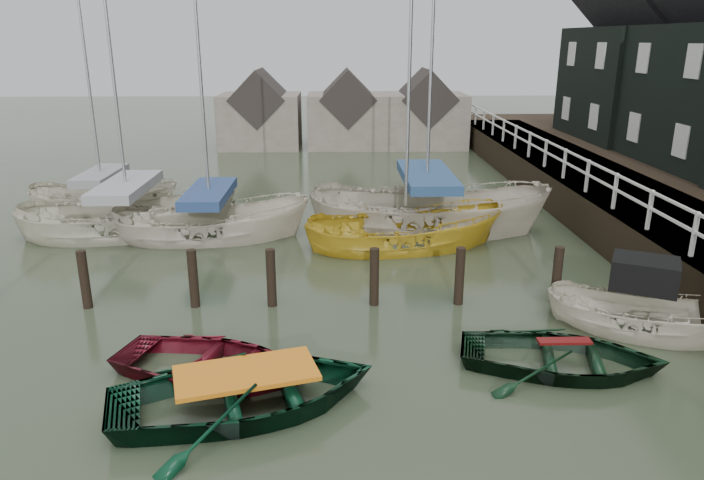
{
  "coord_description": "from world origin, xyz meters",
  "views": [
    {
      "loc": [
        0.33,
        -10.63,
        5.99
      ],
      "look_at": [
        0.7,
        3.65,
        1.4
      ],
      "focal_mm": 32.0,
      "sensor_mm": 36.0,
      "label": 1
    }
  ],
  "objects_px": {
    "rowboat_green": "(248,408)",
    "motorboat": "(641,328)",
    "rowboat_red": "(213,376)",
    "sailboat_a": "(131,232)",
    "sailboat_c": "(405,246)",
    "sailboat_d": "(425,227)",
    "sailboat_e": "(104,209)",
    "sailboat_b": "(212,236)",
    "rowboat_dkgreen": "(561,369)"
  },
  "relations": [
    {
      "from": "rowboat_green",
      "to": "motorboat",
      "type": "distance_m",
      "value": 8.44
    },
    {
      "from": "rowboat_red",
      "to": "sailboat_a",
      "type": "bearing_deg",
      "value": 42.32
    },
    {
      "from": "motorboat",
      "to": "sailboat_c",
      "type": "height_order",
      "value": "sailboat_c"
    },
    {
      "from": "rowboat_green",
      "to": "motorboat",
      "type": "xyz_separation_m",
      "value": [
        8.0,
        2.67,
        0.11
      ]
    },
    {
      "from": "sailboat_a",
      "to": "sailboat_d",
      "type": "bearing_deg",
      "value": -98.93
    },
    {
      "from": "rowboat_red",
      "to": "sailboat_e",
      "type": "bearing_deg",
      "value": 44.17
    },
    {
      "from": "sailboat_a",
      "to": "sailboat_d",
      "type": "height_order",
      "value": "sailboat_d"
    },
    {
      "from": "sailboat_a",
      "to": "motorboat",
      "type": "bearing_deg",
      "value": -130.43
    },
    {
      "from": "motorboat",
      "to": "sailboat_a",
      "type": "distance_m",
      "value": 15.07
    },
    {
      "from": "rowboat_red",
      "to": "motorboat",
      "type": "height_order",
      "value": "motorboat"
    },
    {
      "from": "sailboat_c",
      "to": "sailboat_e",
      "type": "distance_m",
      "value": 11.41
    },
    {
      "from": "rowboat_red",
      "to": "rowboat_green",
      "type": "bearing_deg",
      "value": -126.9
    },
    {
      "from": "rowboat_red",
      "to": "sailboat_c",
      "type": "bearing_deg",
      "value": -13.27
    },
    {
      "from": "sailboat_c",
      "to": "sailboat_b",
      "type": "bearing_deg",
      "value": 71.26
    },
    {
      "from": "sailboat_c",
      "to": "sailboat_a",
      "type": "bearing_deg",
      "value": 71.31
    },
    {
      "from": "sailboat_b",
      "to": "sailboat_c",
      "type": "distance_m",
      "value": 6.09
    },
    {
      "from": "rowboat_green",
      "to": "sailboat_a",
      "type": "relative_size",
      "value": 0.43
    },
    {
      "from": "rowboat_green",
      "to": "sailboat_e",
      "type": "height_order",
      "value": "sailboat_e"
    },
    {
      "from": "motorboat",
      "to": "sailboat_c",
      "type": "xyz_separation_m",
      "value": [
        -4.41,
        5.96,
        -0.1
      ]
    },
    {
      "from": "motorboat",
      "to": "sailboat_e",
      "type": "distance_m",
      "value": 18.18
    },
    {
      "from": "rowboat_green",
      "to": "sailboat_b",
      "type": "height_order",
      "value": "sailboat_b"
    },
    {
      "from": "motorboat",
      "to": "sailboat_a",
      "type": "relative_size",
      "value": 0.41
    },
    {
      "from": "motorboat",
      "to": "sailboat_b",
      "type": "height_order",
      "value": "sailboat_b"
    },
    {
      "from": "rowboat_red",
      "to": "sailboat_b",
      "type": "xyz_separation_m",
      "value": [
        -1.62,
        8.59,
        0.07
      ]
    },
    {
      "from": "rowboat_green",
      "to": "sailboat_c",
      "type": "bearing_deg",
      "value": -38.76
    },
    {
      "from": "rowboat_red",
      "to": "sailboat_c",
      "type": "xyz_separation_m",
      "value": [
        4.39,
        7.54,
        0.01
      ]
    },
    {
      "from": "rowboat_dkgreen",
      "to": "sailboat_b",
      "type": "xyz_separation_m",
      "value": [
        -8.2,
        8.48,
        0.07
      ]
    },
    {
      "from": "rowboat_green",
      "to": "rowboat_dkgreen",
      "type": "relative_size",
      "value": 1.19
    },
    {
      "from": "sailboat_b",
      "to": "rowboat_dkgreen",
      "type": "bearing_deg",
      "value": -141.25
    },
    {
      "from": "rowboat_green",
      "to": "rowboat_dkgreen",
      "type": "bearing_deg",
      "value": -94.51
    },
    {
      "from": "sailboat_b",
      "to": "rowboat_red",
      "type": "bearing_deg",
      "value": -174.65
    },
    {
      "from": "sailboat_a",
      "to": "sailboat_d",
      "type": "relative_size",
      "value": 0.78
    },
    {
      "from": "motorboat",
      "to": "sailboat_a",
      "type": "height_order",
      "value": "sailboat_a"
    },
    {
      "from": "rowboat_red",
      "to": "sailboat_a",
      "type": "height_order",
      "value": "sailboat_a"
    },
    {
      "from": "motorboat",
      "to": "sailboat_a",
      "type": "bearing_deg",
      "value": 87.04
    },
    {
      "from": "rowboat_green",
      "to": "sailboat_d",
      "type": "distance_m",
      "value": 11.35
    },
    {
      "from": "sailboat_d",
      "to": "sailboat_b",
      "type": "bearing_deg",
      "value": 106.97
    },
    {
      "from": "sailboat_b",
      "to": "rowboat_green",
      "type": "bearing_deg",
      "value": -171.29
    },
    {
      "from": "sailboat_a",
      "to": "sailboat_e",
      "type": "relative_size",
      "value": 1.15
    },
    {
      "from": "sailboat_a",
      "to": "rowboat_dkgreen",
      "type": "bearing_deg",
      "value": -140.14
    },
    {
      "from": "rowboat_green",
      "to": "sailboat_b",
      "type": "distance_m",
      "value": 9.98
    },
    {
      "from": "sailboat_b",
      "to": "sailboat_c",
      "type": "height_order",
      "value": "sailboat_b"
    },
    {
      "from": "sailboat_b",
      "to": "sailboat_c",
      "type": "xyz_separation_m",
      "value": [
        6.0,
        -1.04,
        -0.05
      ]
    },
    {
      "from": "motorboat",
      "to": "sailboat_b",
      "type": "distance_m",
      "value": 12.55
    },
    {
      "from": "sailboat_a",
      "to": "sailboat_b",
      "type": "distance_m",
      "value": 2.72
    },
    {
      "from": "rowboat_red",
      "to": "rowboat_green",
      "type": "relative_size",
      "value": 0.84
    },
    {
      "from": "sailboat_b",
      "to": "sailboat_e",
      "type": "bearing_deg",
      "value": 48.28
    },
    {
      "from": "rowboat_green",
      "to": "sailboat_c",
      "type": "relative_size",
      "value": 0.42
    },
    {
      "from": "rowboat_red",
      "to": "sailboat_c",
      "type": "relative_size",
      "value": 0.35
    },
    {
      "from": "sailboat_b",
      "to": "sailboat_d",
      "type": "height_order",
      "value": "sailboat_d"
    }
  ]
}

